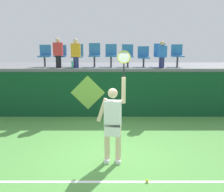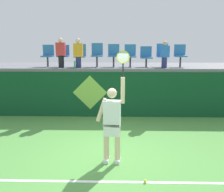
{
  "view_description": "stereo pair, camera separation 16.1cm",
  "coord_description": "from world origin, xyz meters",
  "views": [
    {
      "loc": [
        0.06,
        -5.86,
        2.72
      ],
      "look_at": [
        0.04,
        1.27,
        1.26
      ],
      "focal_mm": 41.64,
      "sensor_mm": 36.0,
      "label": 1
    },
    {
      "loc": [
        0.22,
        -5.86,
        2.72
      ],
      "look_at": [
        0.04,
        1.27,
        1.26
      ],
      "focal_mm": 41.64,
      "sensor_mm": 36.0,
      "label": 2
    }
  ],
  "objects": [
    {
      "name": "wall_signage_mount",
      "position": [
        -0.83,
        3.52,
        0.0
      ],
      "size": [
        1.27,
        0.01,
        1.56
      ],
      "color": "#0F4223",
      "rests_on": "ground_plane"
    },
    {
      "name": "tennis_ball",
      "position": [
        0.76,
        -1.15,
        0.03
      ],
      "size": [
        0.07,
        0.07,
        0.07
      ],
      "primitive_type": "sphere",
      "color": "#D1E533",
      "rests_on": "ground_plane"
    },
    {
      "name": "stadium_chair_6",
      "position": [
        1.29,
        4.4,
        2.23
      ],
      "size": [
        0.44,
        0.42,
        0.79
      ],
      "color": "#38383D",
      "rests_on": "spectator_platform"
    },
    {
      "name": "stadium_chair_0",
      "position": [
        -2.57,
        4.4,
        2.28
      ],
      "size": [
        0.44,
        0.42,
        0.85
      ],
      "color": "#38383D",
      "rests_on": "spectator_platform"
    },
    {
      "name": "tennis_player",
      "position": [
        0.08,
        -0.24,
        0.98
      ],
      "size": [
        0.75,
        0.3,
        2.56
      ],
      "color": "white",
      "rests_on": "ground_plane"
    },
    {
      "name": "stadium_chair_8",
      "position": [
        2.61,
        4.4,
        2.29
      ],
      "size": [
        0.44,
        0.42,
        0.87
      ],
      "color": "#38383D",
      "rests_on": "spectator_platform"
    },
    {
      "name": "stadium_chair_2",
      "position": [
        -1.3,
        4.4,
        2.28
      ],
      "size": [
        0.44,
        0.42,
        0.88
      ],
      "color": "#38383D",
      "rests_on": "spectator_platform"
    },
    {
      "name": "stadium_chair_1",
      "position": [
        -1.96,
        4.4,
        2.28
      ],
      "size": [
        0.44,
        0.42,
        0.85
      ],
      "color": "#38383D",
      "rests_on": "spectator_platform"
    },
    {
      "name": "court_back_wall",
      "position": [
        0.0,
        3.62,
        0.84
      ],
      "size": [
        12.56,
        0.2,
        1.68
      ],
      "primitive_type": "cube",
      "color": "#0F4223",
      "rests_on": "ground_plane"
    },
    {
      "name": "stadium_chair_5",
      "position": [
        0.67,
        4.4,
        2.28
      ],
      "size": [
        0.44,
        0.42,
        0.87
      ],
      "color": "#38383D",
      "rests_on": "spectator_platform"
    },
    {
      "name": "stadium_chair_7",
      "position": [
        1.93,
        4.4,
        2.29
      ],
      "size": [
        0.44,
        0.42,
        0.9
      ],
      "color": "#38383D",
      "rests_on": "spectator_platform"
    },
    {
      "name": "court_baseline_stripe",
      "position": [
        0.0,
        -1.14,
        0.0
      ],
      "size": [
        11.31,
        0.08,
        0.01
      ],
      "primitive_type": "cube",
      "color": "white",
      "rests_on": "ground_plane"
    },
    {
      "name": "stadium_chair_3",
      "position": [
        -0.63,
        4.4,
        2.31
      ],
      "size": [
        0.44,
        0.42,
        0.92
      ],
      "color": "#38383D",
      "rests_on": "spectator_platform"
    },
    {
      "name": "spectator_1",
      "position": [
        -1.3,
        3.94,
        2.36
      ],
      "size": [
        0.34,
        0.2,
        1.09
      ],
      "color": "navy",
      "rests_on": "spectator_platform"
    },
    {
      "name": "spectator_2",
      "position": [
        1.93,
        3.96,
        2.31
      ],
      "size": [
        0.34,
        0.2,
        0.99
      ],
      "color": "navy",
      "rests_on": "spectator_platform"
    },
    {
      "name": "spectator_platform",
      "position": [
        0.0,
        5.11,
        1.74
      ],
      "size": [
        12.56,
        3.07,
        0.12
      ],
      "primitive_type": "cube",
      "color": "slate",
      "rests_on": "court_back_wall"
    },
    {
      "name": "stadium_chair_4",
      "position": [
        0.02,
        4.4,
        2.29
      ],
      "size": [
        0.44,
        0.42,
        0.88
      ],
      "color": "#38383D",
      "rests_on": "spectator_platform"
    },
    {
      "name": "spectator_0",
      "position": [
        -1.96,
        3.96,
        2.37
      ],
      "size": [
        0.34,
        0.2,
        1.11
      ],
      "color": "black",
      "rests_on": "spectator_platform"
    },
    {
      "name": "ground_plane",
      "position": [
        0.0,
        0.0,
        0.0
      ],
      "size": [
        40.0,
        40.0,
        0.0
      ],
      "primitive_type": "plane",
      "color": "#519342"
    },
    {
      "name": "water_bottle",
      "position": [
        -1.42,
        3.81,
        1.93
      ],
      "size": [
        0.06,
        0.06,
        0.27
      ],
      "primitive_type": "cylinder",
      "color": "#26B272",
      "rests_on": "spectator_platform"
    }
  ]
}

